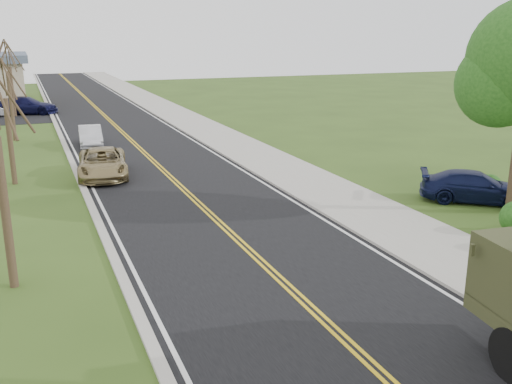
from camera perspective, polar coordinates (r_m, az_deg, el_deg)
road at (r=46.87m, az=-14.32°, el=6.84°), size 8.00×120.00×0.01m
curb_right at (r=47.60m, az=-9.34°, el=7.31°), size 0.30×120.00×0.12m
sidewalk_right at (r=48.01m, az=-7.29°, el=7.45°), size 3.20×120.00×0.10m
curb_left at (r=46.50m, az=-19.41°, el=6.43°), size 0.30×120.00×0.10m
bare_tree_a at (r=16.51m, az=-23.96°, el=-0.31°), size 1.93×2.26×6.08m
bare_tree_b at (r=28.30m, az=-23.48°, el=5.60°), size 1.83×2.14×5.73m
bare_tree_c at (r=40.17m, az=-23.35°, el=8.65°), size 2.04×2.39×6.42m
bare_tree_d at (r=52.14m, az=-23.22°, el=9.74°), size 1.88×2.20×5.91m
suv_champagne at (r=28.66m, az=-15.10°, el=2.81°), size 2.83×5.15×1.37m
sedan_silver at (r=36.79m, az=-16.23°, el=5.39°), size 1.58×3.89×1.26m
pickup_navy at (r=25.24m, az=21.05°, el=0.49°), size 4.63×3.99×1.28m
lot_car_navy at (r=53.34m, az=-22.01°, el=8.02°), size 5.61×3.65×1.51m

